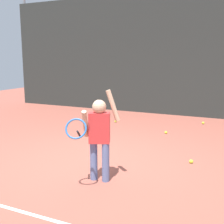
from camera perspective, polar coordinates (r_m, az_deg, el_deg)
ground_plane at (r=5.15m, az=-3.63°, el=-9.62°), size 20.00×20.00×0.00m
court_line_baseline at (r=3.76m, az=-17.96°, el=-18.15°), size 9.00×0.05×0.00m
back_fence_windscreen at (r=9.28m, az=10.55°, el=11.21°), size 11.40×0.08×3.80m
fence_post_0 at (r=11.99m, az=-16.52°, el=11.16°), size 0.09×0.09×3.95m
fence_post_1 at (r=10.38m, az=-4.66°, el=11.70°), size 0.09×0.09×3.95m
fence_post_2 at (r=9.34m, az=10.66°, el=11.67°), size 0.09×0.09×3.95m
tennis_player at (r=4.13m, az=-2.69°, el=-4.18°), size 0.54×0.77×1.35m
tennis_ball_0 at (r=8.26m, az=17.64°, el=-2.08°), size 0.07×0.07×0.07m
tennis_ball_1 at (r=7.00m, az=10.64°, el=-3.99°), size 0.07×0.07×0.07m
tennis_ball_3 at (r=8.08m, az=0.74°, el=-1.85°), size 0.07×0.07×0.07m
tennis_ball_6 at (r=5.19m, az=15.43°, el=-9.44°), size 0.07×0.07×0.07m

